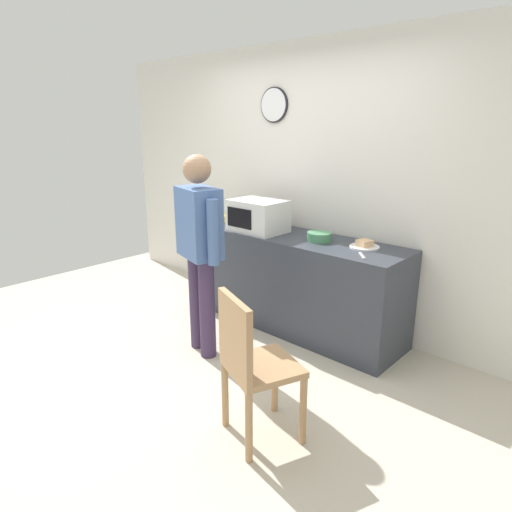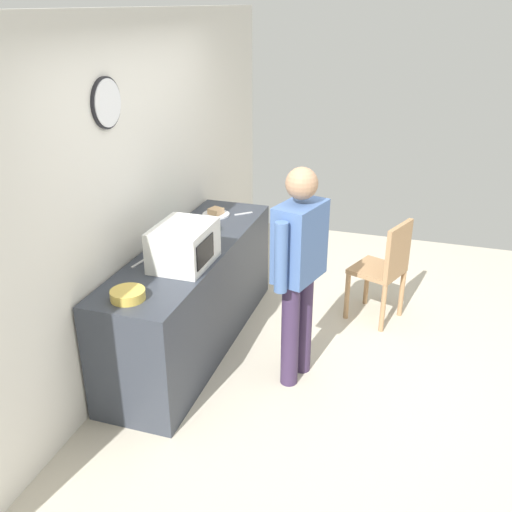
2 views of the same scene
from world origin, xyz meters
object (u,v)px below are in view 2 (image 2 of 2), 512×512
(person_standing, at_px, (299,262))
(cereal_bowl, at_px, (204,228))
(microwave, at_px, (184,245))
(fork_utensil, at_px, (243,214))
(wooden_chair, at_px, (385,267))
(sandwich_plate, at_px, (216,213))
(salad_bowl, at_px, (128,295))
(spoon_utensil, at_px, (139,263))

(person_standing, bearing_deg, cereal_bowl, 61.32)
(microwave, xyz_separation_m, cereal_bowl, (0.63, 0.10, -0.11))
(fork_utensil, xyz_separation_m, wooden_chair, (0.04, -1.29, -0.36))
(microwave, height_order, fork_utensil, microwave)
(sandwich_plate, xyz_separation_m, fork_utensil, (0.11, -0.22, -0.02))
(salad_bowl, height_order, cereal_bowl, cereal_bowl)
(person_standing, relative_size, wooden_chair, 1.75)
(wooden_chair, bearing_deg, fork_utensil, 91.59)
(sandwich_plate, distance_m, wooden_chair, 1.57)
(cereal_bowl, height_order, wooden_chair, cereal_bowl)
(person_standing, xyz_separation_m, wooden_chair, (1.06, -0.53, -0.44))
(salad_bowl, xyz_separation_m, fork_utensil, (1.75, -0.19, -0.03))
(person_standing, bearing_deg, fork_utensil, 36.68)
(wooden_chair, bearing_deg, cereal_bowl, 110.72)
(spoon_utensil, xyz_separation_m, wooden_chair, (1.28, -1.67, -0.36))
(spoon_utensil, relative_size, wooden_chair, 0.18)
(microwave, relative_size, cereal_bowl, 2.30)
(spoon_utensil, bearing_deg, wooden_chair, -52.68)
(cereal_bowl, relative_size, wooden_chair, 0.23)
(cereal_bowl, height_order, spoon_utensil, cereal_bowl)
(microwave, height_order, spoon_utensil, microwave)
(sandwich_plate, height_order, fork_utensil, sandwich_plate)
(sandwich_plate, height_order, person_standing, person_standing)
(fork_utensil, bearing_deg, microwave, 176.85)
(salad_bowl, relative_size, cereal_bowl, 1.04)
(salad_bowl, bearing_deg, spoon_utensil, 21.03)
(sandwich_plate, distance_m, spoon_utensil, 1.14)
(microwave, relative_size, sandwich_plate, 2.05)
(sandwich_plate, distance_m, person_standing, 1.35)
(wooden_chair, bearing_deg, sandwich_plate, 95.36)
(sandwich_plate, height_order, wooden_chair, sandwich_plate)
(person_standing, bearing_deg, microwave, 98.41)
(sandwich_plate, relative_size, spoon_utensil, 1.43)
(spoon_utensil, distance_m, person_standing, 1.17)
(fork_utensil, bearing_deg, cereal_bowl, 162.01)
(microwave, height_order, person_standing, person_standing)
(microwave, xyz_separation_m, person_standing, (0.12, -0.83, -0.07))
(microwave, bearing_deg, wooden_chair, -48.84)
(cereal_bowl, xyz_separation_m, fork_utensil, (0.51, -0.17, -0.03))
(cereal_bowl, height_order, person_standing, person_standing)
(fork_utensil, distance_m, person_standing, 1.28)
(sandwich_plate, distance_m, cereal_bowl, 0.41)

